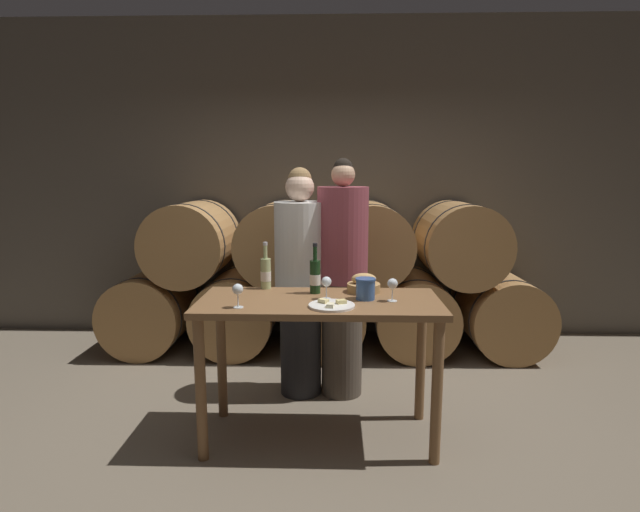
# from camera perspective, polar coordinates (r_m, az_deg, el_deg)

# --- Properties ---
(ground_plane) EXTENTS (10.00, 10.00, 0.00)m
(ground_plane) POSITION_cam_1_polar(r_m,az_deg,el_deg) (3.42, -0.07, -19.95)
(ground_plane) COLOR #726654
(stone_wall_back) EXTENTS (10.00, 0.12, 3.20)m
(stone_wall_back) POSITION_cam_1_polar(r_m,az_deg,el_deg) (5.21, 0.69, 8.62)
(stone_wall_back) COLOR #60594F
(stone_wall_back) RESTS_ON ground_plane
(barrel_stack) EXTENTS (4.09, 0.93, 1.42)m
(barrel_stack) POSITION_cam_1_polar(r_m,az_deg,el_deg) (4.74, 0.55, -2.84)
(barrel_stack) COLOR #A87A47
(barrel_stack) RESTS_ON ground_plane
(tasting_table) EXTENTS (1.48, 0.66, 0.91)m
(tasting_table) POSITION_cam_1_polar(r_m,az_deg,el_deg) (3.11, -0.07, -7.53)
(tasting_table) COLOR brown
(tasting_table) RESTS_ON ground_plane
(person_left) EXTENTS (0.38, 0.38, 1.72)m
(person_left) POSITION_cam_1_polar(r_m,az_deg,el_deg) (3.74, -2.26, -3.05)
(person_left) COLOR #232326
(person_left) RESTS_ON ground_plane
(person_right) EXTENTS (0.38, 0.38, 1.78)m
(person_right) POSITION_cam_1_polar(r_m,az_deg,el_deg) (3.72, 2.57, -2.56)
(person_right) COLOR #4C4238
(person_right) RESTS_ON ground_plane
(wine_bottle_red) EXTENTS (0.07, 0.07, 0.33)m
(wine_bottle_red) POSITION_cam_1_polar(r_m,az_deg,el_deg) (3.21, -0.56, -2.31)
(wine_bottle_red) COLOR #193819
(wine_bottle_red) RESTS_ON tasting_table
(wine_bottle_white) EXTENTS (0.07, 0.07, 0.32)m
(wine_bottle_white) POSITION_cam_1_polar(r_m,az_deg,el_deg) (3.36, -6.22, -1.92)
(wine_bottle_white) COLOR #ADBC7F
(wine_bottle_white) RESTS_ON tasting_table
(blue_crock) EXTENTS (0.12, 0.12, 0.13)m
(blue_crock) POSITION_cam_1_polar(r_m,az_deg,el_deg) (3.08, 5.22, -3.65)
(blue_crock) COLOR #335693
(blue_crock) RESTS_ON tasting_table
(bread_basket) EXTENTS (0.22, 0.22, 0.13)m
(bread_basket) POSITION_cam_1_polar(r_m,az_deg,el_deg) (3.27, 5.02, -3.32)
(bread_basket) COLOR #A87F4C
(bread_basket) RESTS_ON tasting_table
(cheese_plate) EXTENTS (0.27, 0.27, 0.04)m
(cheese_plate) POSITION_cam_1_polar(r_m,az_deg,el_deg) (2.91, 1.34, -5.64)
(cheese_plate) COLOR white
(cheese_plate) RESTS_ON tasting_table
(wine_glass_far_left) EXTENTS (0.06, 0.06, 0.14)m
(wine_glass_far_left) POSITION_cam_1_polar(r_m,az_deg,el_deg) (2.91, -9.38, -3.88)
(wine_glass_far_left) COLOR white
(wine_glass_far_left) RESTS_ON tasting_table
(wine_glass_left) EXTENTS (0.06, 0.06, 0.14)m
(wine_glass_left) POSITION_cam_1_polar(r_m,az_deg,el_deg) (3.06, 0.74, -3.07)
(wine_glass_left) COLOR white
(wine_glass_left) RESTS_ON tasting_table
(wine_glass_center) EXTENTS (0.06, 0.06, 0.14)m
(wine_glass_center) POSITION_cam_1_polar(r_m,az_deg,el_deg) (3.04, 8.29, -3.26)
(wine_glass_center) COLOR white
(wine_glass_center) RESTS_ON tasting_table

